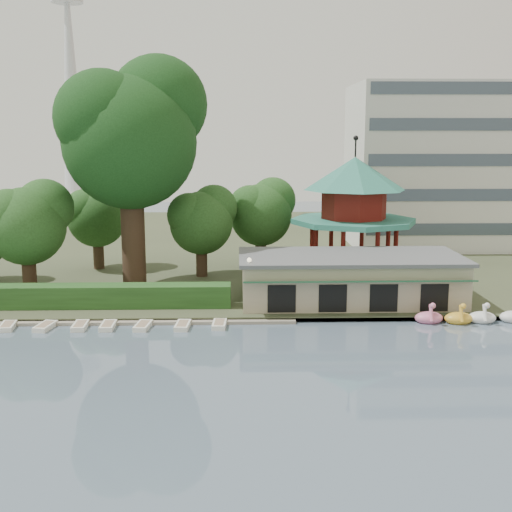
{
  "coord_description": "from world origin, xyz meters",
  "views": [
    {
      "loc": [
        0.67,
        -30.37,
        14.02
      ],
      "look_at": [
        2.0,
        18.0,
        5.0
      ],
      "focal_mm": 45.0,
      "sensor_mm": 36.0,
      "label": 1
    }
  ],
  "objects_px": {
    "big_tree": "(132,130)",
    "pavilion": "(354,204)",
    "boathouse": "(350,278)",
    "dock": "(73,322)"
  },
  "relations": [
    {
      "from": "dock",
      "to": "big_tree",
      "type": "height_order",
      "value": "big_tree"
    },
    {
      "from": "big_tree",
      "to": "pavilion",
      "type": "bearing_deg",
      "value": 10.35
    },
    {
      "from": "boathouse",
      "to": "big_tree",
      "type": "height_order",
      "value": "big_tree"
    },
    {
      "from": "dock",
      "to": "boathouse",
      "type": "relative_size",
      "value": 1.83
    },
    {
      "from": "dock",
      "to": "boathouse",
      "type": "bearing_deg",
      "value": 12.24
    },
    {
      "from": "dock",
      "to": "big_tree",
      "type": "relative_size",
      "value": 1.62
    },
    {
      "from": "boathouse",
      "to": "pavilion",
      "type": "distance_m",
      "value": 11.43
    },
    {
      "from": "pavilion",
      "to": "boathouse",
      "type": "bearing_deg",
      "value": -101.28
    },
    {
      "from": "pavilion",
      "to": "big_tree",
      "type": "height_order",
      "value": "big_tree"
    },
    {
      "from": "dock",
      "to": "boathouse",
      "type": "height_order",
      "value": "boathouse"
    }
  ]
}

